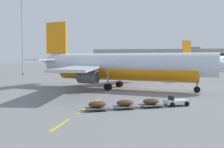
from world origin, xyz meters
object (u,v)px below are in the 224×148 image
(apron_light_mast_near, at_px, (22,21))
(baggage_train, at_px, (138,103))
(airliner_mid_left, at_px, (209,61))
(airliner_foreground, at_px, (122,66))

(apron_light_mast_near, bearing_deg, baggage_train, -49.46)
(airliner_mid_left, bearing_deg, apron_light_mast_near, -143.90)
(airliner_foreground, xyz_separation_m, baggage_train, (4.31, -16.64, -3.42))
(baggage_train, bearing_deg, apron_light_mast_near, 130.54)
(airliner_mid_left, distance_m, baggage_train, 96.11)
(airliner_mid_left, relative_size, baggage_train, 2.90)
(baggage_train, distance_m, apron_light_mast_near, 63.53)
(airliner_mid_left, height_order, baggage_train, airliner_mid_left)
(baggage_train, xyz_separation_m, apron_light_mast_near, (-39.94, 46.69, 16.16))
(baggage_train, bearing_deg, airliner_foreground, 104.52)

